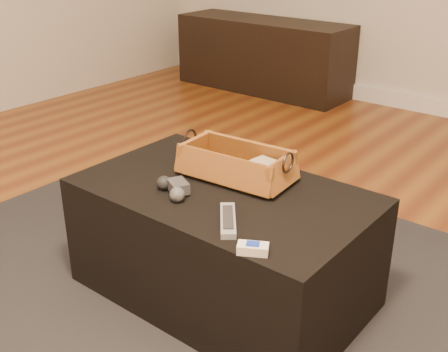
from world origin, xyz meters
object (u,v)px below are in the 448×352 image
Objects in this scene: cream_gadget at (253,248)px; tv_remote at (229,171)px; media_cabinet at (263,55)px; game_controller at (174,188)px; ottoman at (223,242)px; silver_remote at (228,220)px; wicker_basket at (236,165)px.

tv_remote is at bearing 135.79° from cream_gadget.
media_cabinet is 6.73× the size of tv_remote.
game_controller is 1.68× the size of cream_gadget.
ottoman is 0.33m from silver_remote.
tv_remote is 0.51× the size of wicker_basket.
tv_remote is at bearing -57.48° from media_cabinet.
tv_remote is 0.03m from wicker_basket.
game_controller is at bearing -116.02° from tv_remote.
cream_gadget is (0.32, -0.27, 0.22)m from ottoman.
wicker_basket is at bearing -56.95° from media_cabinet.
silver_remote is (0.20, -0.26, -0.01)m from tv_remote.
media_cabinet is 2.90m from game_controller.
cream_gadget is (0.16, -0.09, 0.00)m from silver_remote.
cream_gadget is (0.36, -0.35, -0.01)m from tv_remote.
game_controller reaches higher than cream_gadget.
game_controller is at bearing -60.81° from media_cabinet.
game_controller reaches higher than ottoman.
media_cabinet is 2.83m from ottoman.
ottoman is 0.47m from cream_gadget.
ottoman is 4.69× the size of tv_remote.
silver_remote is at bearing -56.64° from wicker_basket.
media_cabinet is at bearing 123.05° from wicker_basket.
wicker_basket reaches higher than cream_gadget.
game_controller reaches higher than tv_remote.
silver_remote is (0.16, -0.18, 0.22)m from ottoman.
game_controller is 0.26m from silver_remote.
game_controller is at bearing 171.55° from silver_remote.
ottoman is 0.25m from tv_remote.
wicker_basket is at bearing 123.36° from silver_remote.
game_controller reaches higher than silver_remote.
media_cabinet is 3.41× the size of wicker_basket.
cream_gadget is (0.34, -0.36, -0.03)m from wicker_basket.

